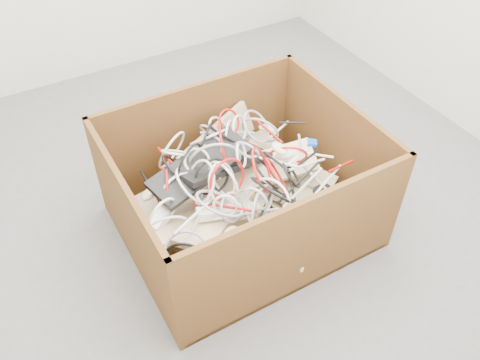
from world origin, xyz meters
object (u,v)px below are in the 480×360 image
power_strip_left (172,199)px  power_strip_right (229,212)px  vga_plug (312,143)px  cardboard_box (239,206)px

power_strip_left → power_strip_right: 0.26m
power_strip_left → vga_plug: size_ratio=7.09×
cardboard_box → power_strip_right: size_ratio=3.98×
cardboard_box → power_strip_right: 0.28m
cardboard_box → power_strip_right: (-0.14, -0.15, 0.18)m
cardboard_box → power_strip_left: cardboard_box is taller
power_strip_right → power_strip_left: bearing=149.9°
vga_plug → power_strip_right: bearing=-132.6°
power_strip_left → vga_plug: bearing=-32.3°
power_strip_left → vga_plug: (0.74, -0.01, 0.02)m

